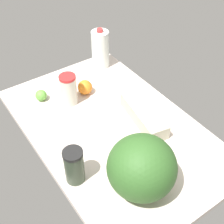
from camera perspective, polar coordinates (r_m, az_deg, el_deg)
countertop at (r=158.58cm, az=-0.00°, el=-3.07°), size 120.00×76.00×3.00cm
egg_carton at (r=158.93cm, az=5.80°, el=-0.56°), size 34.31×16.28×7.58cm
milk_jug at (r=193.99cm, az=-2.15°, el=11.42°), size 10.66×10.66×25.20cm
tumbler_cup at (r=167.53cm, az=-7.93°, el=4.09°), size 8.89×8.89×17.50cm
shaker_bottle at (r=131.10cm, az=-6.93°, el=-9.74°), size 8.54×8.54×17.25cm
watermelon at (r=124.52cm, az=5.46°, el=-10.05°), size 27.94×27.94×26.34cm
lime_by_jug at (r=182.76cm, az=-8.56°, el=5.40°), size 5.93×5.93×5.93cm
orange_far_back at (r=175.74cm, az=-4.97°, el=4.53°), size 8.25×8.25×8.25cm
lime_near_front at (r=175.47cm, az=-12.84°, el=2.99°), size 6.24×6.24×6.24cm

